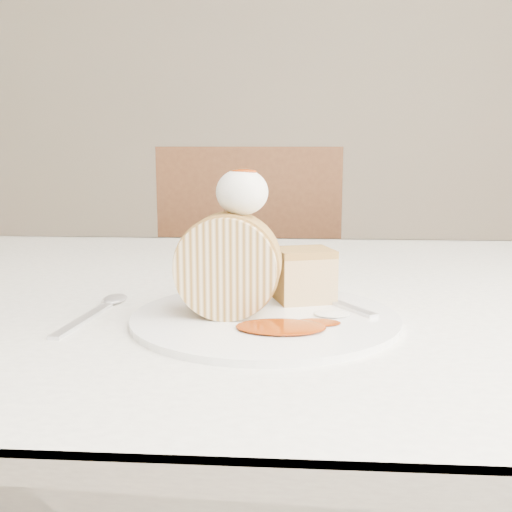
{
  "coord_description": "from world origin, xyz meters",
  "views": [
    {
      "loc": [
        0.05,
        -0.53,
        0.91
      ],
      "look_at": [
        0.01,
        0.04,
        0.82
      ],
      "focal_mm": 40.0,
      "sensor_mm": 36.0,
      "label": 1
    }
  ],
  "objects": [
    {
      "name": "whipped_cream",
      "position": [
        -0.0,
        0.03,
        0.88
      ],
      "size": [
        0.05,
        0.05,
        0.05
      ],
      "primitive_type": "ellipsoid",
      "color": "white",
      "rests_on": "roulade_slice"
    },
    {
      "name": "table",
      "position": [
        0.0,
        0.2,
        0.66
      ],
      "size": [
        1.4,
        0.9,
        0.75
      ],
      "color": "white",
      "rests_on": "ground"
    },
    {
      "name": "caramel_pool",
      "position": [
        0.04,
        -0.02,
        0.76
      ],
      "size": [
        0.1,
        0.08,
        0.0
      ],
      "primitive_type": null,
      "rotation": [
        0.0,
        0.0,
        0.3
      ],
      "color": "#822905",
      "rests_on": "plate"
    },
    {
      "name": "roulade_slice",
      "position": [
        -0.02,
        0.03,
        0.81
      ],
      "size": [
        0.1,
        0.06,
        0.1
      ],
      "primitive_type": "cylinder",
      "rotation": [
        1.57,
        0.0,
        -0.02
      ],
      "color": "beige",
      "rests_on": "plate"
    },
    {
      "name": "caramel_drizzle",
      "position": [
        -0.0,
        0.03,
        0.91
      ],
      "size": [
        0.03,
        0.02,
        0.01
      ],
      "primitive_type": "ellipsoid",
      "color": "#822905",
      "rests_on": "whipped_cream"
    },
    {
      "name": "cake_chunk",
      "position": [
        0.06,
        0.09,
        0.78
      ],
      "size": [
        0.07,
        0.07,
        0.05
      ],
      "primitive_type": "cube",
      "rotation": [
        0.0,
        0.0,
        0.3
      ],
      "color": "#A77A3F",
      "rests_on": "plate"
    },
    {
      "name": "plate",
      "position": [
        0.02,
        0.03,
        0.75
      ],
      "size": [
        0.34,
        0.34,
        0.01
      ],
      "primitive_type": "cylinder",
      "rotation": [
        0.0,
        0.0,
        0.3
      ],
      "color": "white",
      "rests_on": "table"
    },
    {
      "name": "chair_far",
      "position": [
        -0.07,
        0.96,
        0.54
      ],
      "size": [
        0.48,
        0.48,
        0.94
      ],
      "rotation": [
        0.0,
        0.0,
        3.23
      ],
      "color": "brown",
      "rests_on": "ground"
    },
    {
      "name": "spoon",
      "position": [
        -0.16,
        0.02,
        0.75
      ],
      "size": [
        0.04,
        0.15,
        0.0
      ],
      "primitive_type": "cube",
      "rotation": [
        0.0,
        0.0,
        -0.08
      ],
      "color": "silver",
      "rests_on": "table"
    },
    {
      "name": "fork",
      "position": [
        0.1,
        0.07,
        0.76
      ],
      "size": [
        0.11,
        0.15,
        0.0
      ],
      "primitive_type": "cube",
      "rotation": [
        0.0,
        0.0,
        0.58
      ],
      "color": "silver",
      "rests_on": "plate"
    }
  ]
}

